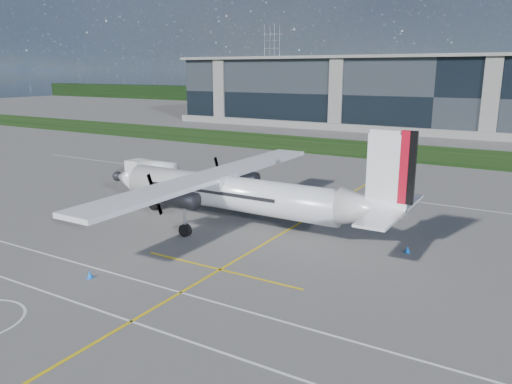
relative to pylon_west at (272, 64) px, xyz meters
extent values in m
plane|color=#605E5B|center=(80.00, -110.00, -15.00)|extent=(400.00, 400.00, 0.00)
cube|color=black|center=(80.00, -102.00, -14.98)|extent=(400.00, 18.00, 0.04)
cube|color=black|center=(80.00, -70.00, -7.50)|extent=(120.00, 20.00, 15.00)
cube|color=black|center=(80.00, -10.00, -12.00)|extent=(400.00, 6.00, 6.00)
cube|color=yellow|center=(83.00, -140.00, -14.99)|extent=(0.20, 70.00, 0.01)
cube|color=white|center=(80.00, -164.00, -14.99)|extent=(90.00, 0.15, 0.01)
imported|color=#F25907|center=(71.64, -143.54, -13.94)|extent=(0.87, 1.02, 2.11)
cone|color=#0E6EF3|center=(64.47, -147.41, -14.75)|extent=(0.36, 0.36, 0.50)
cone|color=#0E6EF3|center=(76.78, -161.24, -14.75)|extent=(0.36, 0.36, 0.50)
cone|color=#0E6EF3|center=(66.66, -148.59, -14.75)|extent=(0.36, 0.36, 0.50)
cone|color=#0E6EF3|center=(92.64, -146.67, -14.75)|extent=(0.36, 0.36, 0.50)
cone|color=#0E6EF3|center=(76.30, -132.99, -14.75)|extent=(0.36, 0.36, 0.50)
camera|label=1|loc=(100.49, -180.74, -2.40)|focal=35.00mm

